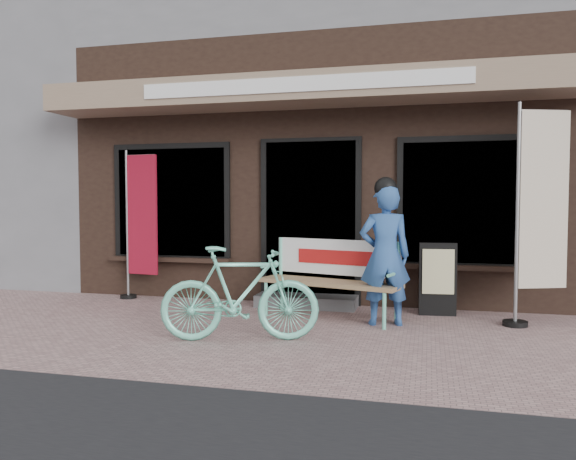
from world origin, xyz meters
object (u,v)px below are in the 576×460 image
(menu_stand, at_px, (438,278))
(bench, at_px, (332,272))
(nobori_red, at_px, (140,223))
(person, at_px, (385,252))
(nobori_cream, at_px, (539,211))
(bicycle, at_px, (240,294))

(menu_stand, bearing_deg, bench, -165.92)
(nobori_red, bearing_deg, bench, -4.27)
(nobori_red, height_order, menu_stand, nobori_red)
(bench, xyz_separation_m, nobori_red, (-2.80, 0.57, 0.53))
(menu_stand, bearing_deg, person, -136.54)
(bench, bearing_deg, person, -4.20)
(person, relative_size, nobori_red, 0.79)
(nobori_red, relative_size, menu_stand, 2.38)
(person, relative_size, nobori_cream, 0.67)
(person, height_order, menu_stand, person)
(person, relative_size, bicycle, 1.05)
(person, height_order, nobori_cream, nobori_cream)
(bicycle, relative_size, nobori_red, 0.75)
(nobori_cream, distance_m, menu_stand, 1.36)
(person, bearing_deg, bench, 145.75)
(person, distance_m, bicycle, 1.73)
(bench, relative_size, menu_stand, 1.99)
(bicycle, distance_m, nobori_cream, 3.37)
(person, bearing_deg, nobori_cream, -0.97)
(bicycle, distance_m, nobori_red, 2.88)
(nobori_red, bearing_deg, bicycle, -34.47)
(nobori_cream, relative_size, menu_stand, 2.79)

